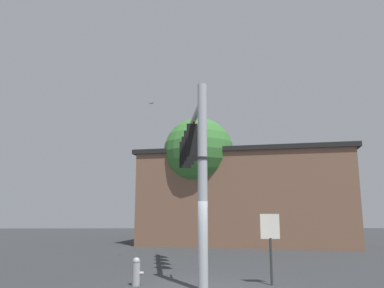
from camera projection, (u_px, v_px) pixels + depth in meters
signal_pole at (203, 183)px, 10.98m from camera, size 0.29×0.29×6.11m
mast_arm at (191, 125)px, 14.61m from camera, size 0.72×6.48×0.19m
traffic_light_nearest_pole at (194, 141)px, 13.59m from camera, size 0.54×0.49×1.31m
traffic_light_mid_inner at (191, 146)px, 14.75m from camera, size 0.54×0.49×1.31m
traffic_light_mid_outer at (188, 151)px, 15.92m from camera, size 0.54×0.49×1.31m
traffic_light_arm_end at (185, 155)px, 17.09m from camera, size 0.54×0.49×1.31m
street_name_sign at (202, 159)px, 11.33m from camera, size 0.33×1.14×0.22m
bird_flying at (151, 103)px, 17.16m from camera, size 0.27×0.21×0.06m
storefront_building at (245, 198)px, 25.87m from camera, size 15.57×10.52×6.29m
tree_by_storefront at (199, 153)px, 25.17m from camera, size 4.79×4.79×8.55m
fire_hydrant at (136, 271)px, 11.20m from camera, size 0.35×0.24×0.82m
historical_marker at (270, 238)px, 11.44m from camera, size 0.60×0.08×2.13m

